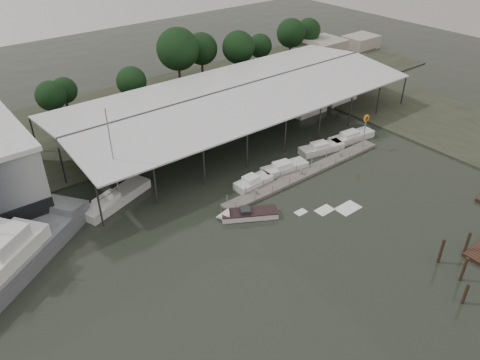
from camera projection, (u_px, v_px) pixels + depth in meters
ground at (273, 257)px, 50.23m from camera, size 200.00×200.00×0.00m
land_strip_far at (106, 124)px, 78.04m from camera, size 140.00×30.00×0.30m
land_strip_east at (429, 117)px, 80.46m from camera, size 20.00×60.00×0.30m
covered_boat_shed at (237, 91)px, 74.47m from camera, size 58.24×24.00×6.96m
floating_dock at (306, 173)px, 64.64m from camera, size 28.00×2.00×1.40m
shell_fuel_sign at (365, 125)px, 68.96m from camera, size 1.10×0.18×5.55m
distant_commercial_buildings at (334, 46)px, 109.91m from camera, size 22.00×8.00×4.00m
grey_trawler at (16, 254)px, 48.31m from camera, size 18.98×15.53×8.84m
white_sailboat at (116, 199)px, 58.47m from camera, size 10.21×5.85×12.78m
speedboat_underway at (244, 214)px, 56.09m from camera, size 16.68×10.41×2.00m
moored_cruiser_0 at (253, 182)px, 61.79m from camera, size 5.37×2.40×1.70m
moored_cruiser_1 at (284, 168)px, 64.93m from camera, size 7.00×3.22×1.70m
moored_cruiser_2 at (321, 148)px, 69.85m from camera, size 7.27×3.59×1.70m
moored_cruiser_3 at (351, 137)px, 72.95m from camera, size 8.16×3.04×1.70m
mooring_pilings at (475, 272)px, 46.75m from camera, size 7.36×8.93×3.74m
horizon_tree_line at (212, 50)px, 92.07m from camera, size 65.67×10.78×11.97m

